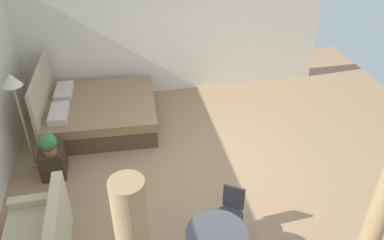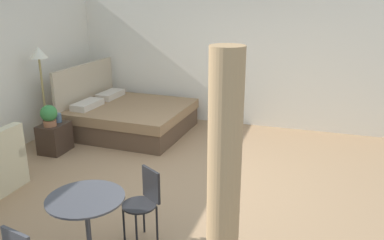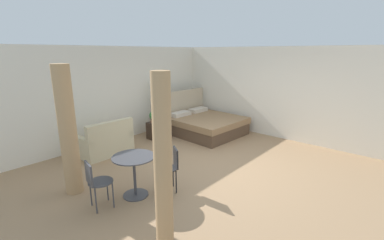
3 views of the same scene
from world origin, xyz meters
TOP-DOWN VIEW (x-y plane):
  - ground_plane at (0.00, 0.00)m, footprint 8.83×9.55m
  - wall_back at (0.00, 3.28)m, footprint 8.83×0.12m
  - wall_right at (2.91, 0.00)m, footprint 0.12×6.55m
  - bed at (1.72, 1.74)m, footprint 2.00×2.17m
  - couch at (-1.28, 2.49)m, footprint 1.23×0.79m
  - nightstand at (0.40, 2.48)m, footprint 0.51×0.39m
  - potted_plant at (0.30, 2.46)m, footprint 0.27×0.27m
  - vase at (0.52, 2.46)m, footprint 0.13×0.13m
  - floor_lamp at (0.71, 2.85)m, footprint 0.30×0.30m
  - balcony_table at (-2.01, 0.31)m, footprint 0.75×0.75m
  - cafe_chair_near_window at (-2.66, 0.46)m, footprint 0.47×0.47m
  - cafe_chair_near_couch at (-1.45, -0.04)m, footprint 0.51×0.51m
  - curtain_left at (-2.66, -1.17)m, footprint 0.21×0.21m
  - curtain_right at (-2.66, 1.27)m, footprint 0.30×0.30m

SIDE VIEW (x-z plane):
  - ground_plane at x=0.00m, z-range -0.02..0.00m
  - nightstand at x=0.40m, z-range 0.00..0.50m
  - couch at x=-1.28m, z-range -0.15..0.74m
  - bed at x=1.72m, z-range -0.34..0.94m
  - cafe_chair_near_couch at x=-1.45m, z-range 0.09..0.92m
  - cafe_chair_near_window at x=-2.66m, z-range 0.10..0.92m
  - balcony_table at x=-2.01m, z-range 0.15..0.91m
  - vase at x=0.52m, z-range 0.50..0.65m
  - potted_plant at x=0.30m, z-range 0.51..0.86m
  - curtain_left at x=-2.66m, z-range 0.00..2.32m
  - curtain_right at x=-2.66m, z-range 0.00..2.32m
  - wall_back at x=0.00m, z-range 0.00..2.66m
  - wall_right at x=2.91m, z-range 0.00..2.66m
  - floor_lamp at x=0.71m, z-range 0.60..2.33m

